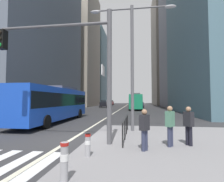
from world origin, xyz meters
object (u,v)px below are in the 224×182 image
object	(u,v)px
car_receding_far	(134,104)
bollard_front	(64,160)
city_bus_blue_oncoming	(55,102)
city_bus_red_receding	(136,101)
pedestrian_far	(170,124)
car_receding_near	(140,104)
car_oncoming_far	(111,103)
car_oncoming_mid	(104,104)
sedan_white_oncoming	(11,113)
traffic_signal_gantry	(70,56)
bollard_left	(88,144)
city_bus_red_distant	(133,100)
pedestrian_waiting	(144,128)
street_lamp_post	(132,49)
pedestrian_walking	(189,124)

from	to	relation	value
car_receding_far	bollard_front	bearing A→B (deg)	-91.55
bollard_front	city_bus_blue_oncoming	bearing A→B (deg)	117.27
city_bus_red_receding	pedestrian_far	bearing A→B (deg)	-87.36
city_bus_blue_oncoming	car_receding_near	world-z (taller)	city_bus_blue_oncoming
car_oncoming_far	car_oncoming_mid	bearing A→B (deg)	-87.88
sedan_white_oncoming	traffic_signal_gantry	size ratio (longest dim) A/B	0.72
bollard_left	city_bus_red_distant	bearing A→B (deg)	89.28
car_receding_near	traffic_signal_gantry	distance (m)	39.44
city_bus_blue_oncoming	car_receding_far	xyz separation A→B (m)	(7.01, 31.35, -0.85)
pedestrian_far	car_oncoming_mid	bearing A→B (deg)	104.36
city_bus_blue_oncoming	pedestrian_far	size ratio (longest dim) A/B	6.97
pedestrian_waiting	bollard_front	bearing A→B (deg)	-125.86
city_bus_red_distant	street_lamp_post	xyz separation A→B (m)	(0.75, -49.46, 3.45)
sedan_white_oncoming	bollard_left	world-z (taller)	sedan_white_oncoming
sedan_white_oncoming	car_receding_far	world-z (taller)	same
pedestrian_waiting	pedestrian_walking	size ratio (longest dim) A/B	0.96
car_receding_far	pedestrian_walking	distance (m)	39.03
traffic_signal_gantry	car_receding_near	bearing A→B (deg)	84.03
city_bus_blue_oncoming	street_lamp_post	bearing A→B (deg)	-31.11
street_lamp_post	pedestrian_far	bearing A→B (deg)	-65.06
city_bus_blue_oncoming	bollard_front	xyz separation A→B (m)	(5.85, -11.36, -1.18)
sedan_white_oncoming	bollard_front	bearing A→B (deg)	-46.96
traffic_signal_gantry	bollard_left	xyz separation A→B (m)	(1.37, -1.72, -3.51)
car_oncoming_far	city_bus_red_distant	bearing A→B (deg)	-23.19
street_lamp_post	pedestrian_far	world-z (taller)	street_lamp_post
city_bus_red_receding	bollard_left	size ratio (longest dim) A/B	14.60
car_receding_far	bollard_front	size ratio (longest dim) A/B	4.85
car_oncoming_mid	car_receding_near	bearing A→B (deg)	1.05
car_receding_near	car_oncoming_mid	bearing A→B (deg)	-178.95
bollard_left	pedestrian_far	distance (m)	3.49
city_bus_red_receding	pedestrian_waiting	size ratio (longest dim) A/B	7.05
bollard_front	pedestrian_far	bearing A→B (deg)	48.60
pedestrian_waiting	car_receding_near	bearing A→B (deg)	88.89
traffic_signal_gantry	bollard_front	distance (m)	5.11
traffic_signal_gantry	pedestrian_waiting	bearing A→B (deg)	-13.36
city_bus_blue_oncoming	sedan_white_oncoming	xyz separation A→B (m)	(-2.95, -1.93, -0.85)
pedestrian_walking	bollard_front	bearing A→B (deg)	-135.88
car_oncoming_far	bollard_left	distance (m)	58.60
sedan_white_oncoming	pedestrian_walking	distance (m)	13.90
city_bus_red_distant	pedestrian_walking	size ratio (longest dim) A/B	6.60
sedan_white_oncoming	city_bus_blue_oncoming	bearing A→B (deg)	33.28
city_bus_red_receding	pedestrian_walking	size ratio (longest dim) A/B	6.75
street_lamp_post	pedestrian_waiting	size ratio (longest dim) A/B	5.12
car_receding_near	street_lamp_post	xyz separation A→B (m)	(-1.29, -35.73, 4.29)
city_bus_red_receding	car_oncoming_mid	xyz separation A→B (m)	(-8.62, 9.35, -0.85)
city_bus_blue_oncoming	city_bus_red_receding	world-z (taller)	same
city_bus_blue_oncoming	street_lamp_post	xyz separation A→B (m)	(7.34, -4.43, 3.45)
sedan_white_oncoming	pedestrian_far	xyz separation A→B (m)	(11.88, -5.93, 0.08)
city_bus_blue_oncoming	sedan_white_oncoming	bearing A→B (deg)	-146.72
car_oncoming_far	bollard_front	size ratio (longest dim) A/B	4.97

